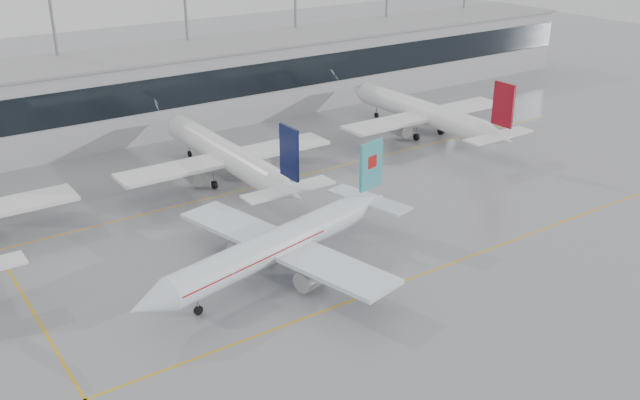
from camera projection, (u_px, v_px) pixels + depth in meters
ground at (389, 287)px, 69.81m from camera, size 320.00×320.00×0.00m
taxi_line_main at (389, 286)px, 69.81m from camera, size 120.00×0.25×0.01m
taxi_line_north at (242, 190)px, 92.51m from camera, size 120.00×0.25×0.01m
taxi_line_cross at (33, 312)px, 65.52m from camera, size 0.25×60.00×0.01m
terminal at (144, 93)px, 114.35m from camera, size 180.00×15.00×12.00m
terminal_glass at (162, 94)px, 108.05m from camera, size 180.00×0.20×5.00m
terminal_roof at (140, 55)px, 111.90m from camera, size 182.00×16.00×0.40m
light_masts at (125, 41)px, 115.99m from camera, size 156.40×1.00×22.60m
air_canada_jet at (281, 244)px, 71.03m from camera, size 34.06×27.09×10.53m
parked_jet_c at (227, 156)px, 93.83m from camera, size 29.64×36.96×11.72m
parked_jet_d at (425, 113)px, 112.08m from camera, size 29.64×36.96×11.72m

